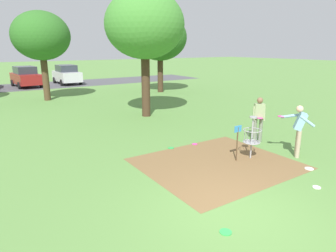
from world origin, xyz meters
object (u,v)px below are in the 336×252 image
Objects in this scene: player_throwing at (259,117)px; tree_near_right at (41,36)px; frisbee_by_tee at (309,169)px; parked_car_center_left at (26,77)px; frisbee_near_basket at (171,148)px; tree_near_left at (145,25)px; frisbee_mid_grass at (195,144)px; tree_mid_left at (160,38)px; parked_car_center_right at (67,74)px; frisbee_far_right at (226,232)px; disc_golf_basket at (250,136)px; player_foreground_watching at (299,128)px; frisbee_far_left at (317,187)px.

tree_near_right is (-4.63, 14.09, 3.22)m from player_throwing.
player_throwing is 2.93m from frisbee_by_tee.
parked_car_center_left is (-4.64, 22.65, -0.05)m from player_throwing.
frisbee_near_basket is 0.03× the size of tree_near_left.
frisbee_near_basket is 0.99m from frisbee_mid_grass.
frisbee_near_basket is 1.06× the size of frisbee_mid_grass.
parked_car_center_right is at bearing 116.19° from tree_mid_left.
tree_near_right is at bearing 96.38° from frisbee_near_basket.
frisbee_far_right is 0.04× the size of tree_near_right.
tree_near_left is 17.17m from parked_car_center_left.
player_throwing reaches higher than frisbee_near_basket.
tree_mid_left is (5.24, 6.98, -0.32)m from tree_near_left.
disc_golf_basket is at bearing 35.96° from frisbee_far_right.
parked_car_center_left reaches higher than player_foreground_watching.
tree_mid_left is at bearing 63.39° from frisbee_mid_grass.
frisbee_near_basket and frisbee_far_right have the same top height.
tree_near_left reaches higher than player_throwing.
player_throwing is 0.30× the size of tree_near_right.
parked_car_center_left is at bearing 100.37° from player_foreground_watching.
tree_mid_left reaches higher than frisbee_near_basket.
player_foreground_watching is at bearing -44.34° from frisbee_near_basket.
frisbee_mid_grass is 4.52m from frisbee_far_left.
disc_golf_basket is 1.64m from player_foreground_watching.
disc_golf_basket is 0.81× the size of player_throwing.
frisbee_far_right is (-4.91, -1.78, -0.98)m from player_foreground_watching.
frisbee_by_tee is at bearing -62.97° from disc_golf_basket.
player_throwing is at bearing -87.75° from parked_car_center_right.
parked_car_center_left reaches higher than disc_golf_basket.
parked_car_center_right is (3.74, 0.23, 0.00)m from parked_car_center_left.
tree_near_left reaches higher than frisbee_mid_grass.
parked_car_center_left is (-1.46, 21.49, 0.91)m from frisbee_near_basket.
player_throwing is at bearing -25.47° from frisbee_mid_grass.
disc_golf_basket is at bearing 86.45° from frisbee_far_left.
frisbee_mid_grass and frisbee_far_left have the same top height.
player_throwing is 8.45× the size of frisbee_mid_grass.
tree_near_right is (0.45, 17.66, 4.18)m from frisbee_far_right.
player_foreground_watching is 6.72× the size of frisbee_by_tee.
frisbee_far_left is at bearing -117.06° from player_throwing.
player_foreground_watching reaches higher than frisbee_far_left.
frisbee_far_left is at bearing -133.59° from player_foreground_watching.
tree_near_left is at bearing 80.81° from frisbee_mid_grass.
frisbee_far_right is at bearing -144.95° from player_throwing.
parked_car_center_left reaches higher than frisbee_near_basket.
frisbee_far_right is at bearing -160.03° from player_foreground_watching.
parked_car_center_right is at bearing 67.03° from tree_near_right.
disc_golf_basket reaches higher than frisbee_far_left.
frisbee_by_tee is (0.82, -1.60, -0.74)m from disc_golf_basket.
frisbee_near_basket is 5.10m from frisbee_far_right.
frisbee_mid_grass is at bearing 154.53° from player_throwing.
tree_near_right reaches higher than frisbee_near_basket.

